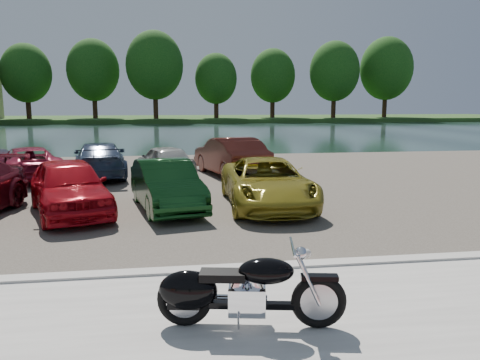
% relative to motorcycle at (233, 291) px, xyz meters
% --- Properties ---
extents(ground, '(200.00, 200.00, 0.00)m').
position_rel_motorcycle_xyz_m(ground, '(0.20, 0.02, -0.56)').
color(ground, '#595447').
rests_on(ground, ground).
extents(kerb, '(60.00, 0.30, 0.14)m').
position_rel_motorcycle_xyz_m(kerb, '(0.20, 2.02, -0.49)').
color(kerb, '#A5A19B').
rests_on(kerb, ground).
extents(parking_lot, '(60.00, 18.00, 0.04)m').
position_rel_motorcycle_xyz_m(parking_lot, '(0.20, 11.02, -0.54)').
color(parking_lot, '#474339').
rests_on(parking_lot, ground).
extents(river, '(120.00, 40.00, 0.00)m').
position_rel_motorcycle_xyz_m(river, '(0.20, 40.02, -0.56)').
color(river, '#1A302B').
rests_on(river, ground).
extents(far_bank, '(120.00, 24.00, 0.60)m').
position_rel_motorcycle_xyz_m(far_bank, '(0.20, 72.02, -0.26)').
color(far_bank, '#27491A').
rests_on(far_bank, ground).
extents(far_trees, '(70.25, 10.68, 12.52)m').
position_rel_motorcycle_xyz_m(far_trees, '(4.55, 65.81, 6.93)').
color(far_trees, '#311C12').
rests_on(far_trees, far_bank).
extents(motorcycle, '(2.31, 0.83, 1.05)m').
position_rel_motorcycle_xyz_m(motorcycle, '(0.00, 0.00, 0.00)').
color(motorcycle, black).
rests_on(motorcycle, promenade).
extents(car_4, '(2.96, 4.48, 1.42)m').
position_rel_motorcycle_xyz_m(car_4, '(-3.29, 6.75, 0.19)').
color(car_4, '#AC0B15').
rests_on(car_4, parking_lot).
extents(car_5, '(2.16, 4.15, 1.30)m').
position_rel_motorcycle_xyz_m(car_5, '(-0.86, 6.94, 0.13)').
color(car_5, '#0F3714').
rests_on(car_5, parking_lot).
extents(car_6, '(2.28, 4.75, 1.31)m').
position_rel_motorcycle_xyz_m(car_6, '(1.84, 6.90, 0.13)').
color(car_6, olive).
rests_on(car_6, parking_lot).
extents(car_10, '(3.49, 4.82, 1.22)m').
position_rel_motorcycle_xyz_m(car_10, '(-5.90, 12.61, 0.09)').
color(car_10, maroon).
rests_on(car_10, parking_lot).
extents(car_11, '(2.55, 4.82, 1.33)m').
position_rel_motorcycle_xyz_m(car_11, '(-3.40, 12.83, 0.14)').
color(car_11, '#2C3B56').
rests_on(car_11, parking_lot).
extents(car_12, '(2.54, 3.96, 1.26)m').
position_rel_motorcycle_xyz_m(car_12, '(-0.97, 12.33, 0.11)').
color(car_12, '#A3A49F').
rests_on(car_12, parking_lot).
extents(car_13, '(2.65, 4.79, 1.50)m').
position_rel_motorcycle_xyz_m(car_13, '(1.55, 12.57, 0.23)').
color(car_13, '#501C15').
rests_on(car_13, parking_lot).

